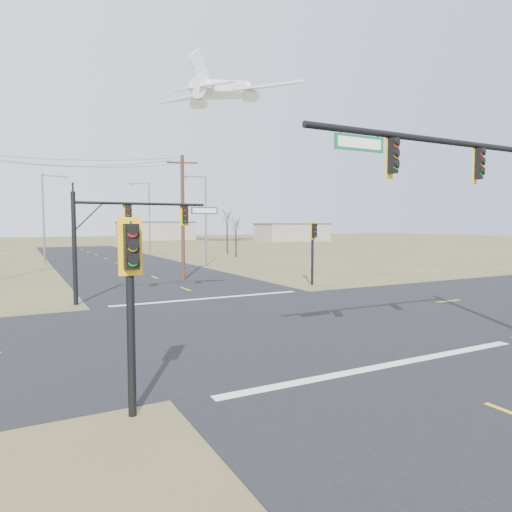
{
  "coord_description": "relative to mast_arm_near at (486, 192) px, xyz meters",
  "views": [
    {
      "loc": [
        -10.4,
        -18.22,
        4.56
      ],
      "look_at": [
        -0.25,
        1.0,
        3.03
      ],
      "focal_mm": 32.0,
      "sensor_mm": 36.0,
      "label": 1
    }
  ],
  "objects": [
    {
      "name": "pedestal_signal_ne",
      "position": [
        4.88,
        17.46,
        -2.26
      ],
      "size": [
        0.64,
        0.56,
        4.78
      ],
      "rotation": [
        0.0,
        0.0,
        0.25
      ],
      "color": "black",
      "rests_on": "ground"
    },
    {
      "name": "mast_arm_far",
      "position": [
        -8.65,
        16.79,
        -1.07
      ],
      "size": [
        8.83,
        0.47,
        6.37
      ],
      "rotation": [
        0.0,
        0.0,
        -0.13
      ],
      "color": "black",
      "rests_on": "ground"
    },
    {
      "name": "mast_arm_near",
      "position": [
        0.0,
        0.0,
        0.0
      ],
      "size": [
        11.39,
        0.6,
        7.86
      ],
      "rotation": [
        0.0,
        0.0,
        0.43
      ],
      "color": "black",
      "rests_on": "ground"
    },
    {
      "name": "warehouse_right",
      "position": [
        50.67,
        92.71,
        -3.44
      ],
      "size": [
        18.0,
        10.0,
        4.5
      ],
      "primitive_type": "cube",
      "color": "gray",
      "rests_on": "ground"
    },
    {
      "name": "jet_airliner",
      "position": [
        23.92,
        76.78,
        26.28
      ],
      "size": [
        32.7,
        32.32,
        15.28
      ],
      "rotation": [
        0.0,
        -0.25,
        0.62
      ],
      "color": "white"
    },
    {
      "name": "warehouse_mid",
      "position": [
        20.67,
        117.71,
        -3.19
      ],
      "size": [
        20.0,
        12.0,
        5.0
      ],
      "primitive_type": "cube",
      "color": "gray",
      "rests_on": "ground"
    },
    {
      "name": "bare_tree_c",
      "position": [
        12.06,
        46.13,
        -1.1
      ],
      "size": [
        2.96,
        2.96,
        5.86
      ],
      "rotation": [
        0.0,
        0.0,
        0.22
      ],
      "color": "black",
      "rests_on": "ground"
    },
    {
      "name": "utility_pole_near",
      "position": [
        -2.73,
        24.88,
        -0.48
      ],
      "size": [
        2.4,
        0.77,
        10.07
      ],
      "rotation": [
        0.0,
        0.0,
        -0.27
      ],
      "color": "#492D1F",
      "rests_on": "ground"
    },
    {
      "name": "bare_tree_d",
      "position": [
        13.96,
        53.29,
        0.08
      ],
      "size": [
        3.14,
        3.14,
        7.17
      ],
      "rotation": [
        0.0,
        0.0,
        0.17
      ],
      "color": "black",
      "rests_on": "ground"
    },
    {
      "name": "road_ew",
      "position": [
        -4.33,
        7.71,
        -5.68
      ],
      "size": [
        160.0,
        14.0,
        0.02
      ],
      "primitive_type": "cube",
      "color": "black",
      "rests_on": "ground"
    },
    {
      "name": "streetlight_c",
      "position": [
        -11.66,
        46.09,
        0.03
      ],
      "size": [
        2.83,
        0.29,
        10.19
      ],
      "rotation": [
        0.0,
        0.0,
        -0.07
      ],
      "color": "slate",
      "rests_on": "ground"
    },
    {
      "name": "stop_bar_far",
      "position": [
        -4.33,
        15.21,
        -5.66
      ],
      "size": [
        12.0,
        0.4,
        0.01
      ],
      "primitive_type": "cube",
      "color": "silver",
      "rests_on": "road_ns"
    },
    {
      "name": "road_ns",
      "position": [
        -4.33,
        7.71,
        -5.68
      ],
      "size": [
        14.0,
        160.0,
        0.02
      ],
      "primitive_type": "cube",
      "color": "black",
      "rests_on": "ground"
    },
    {
      "name": "pedestal_signal_sw",
      "position": [
        -12.4,
        0.08,
        -2.28
      ],
      "size": [
        0.56,
        0.5,
        4.74
      ],
      "rotation": [
        0.0,
        0.0,
        0.01
      ],
      "color": "black",
      "rests_on": "ground"
    },
    {
      "name": "stop_bar_near",
      "position": [
        -4.33,
        0.21,
        -5.66
      ],
      "size": [
        12.0,
        0.4,
        0.01
      ],
      "primitive_type": "cube",
      "color": "silver",
      "rests_on": "road_ns"
    },
    {
      "name": "streetlight_b",
      "position": [
        2.56,
        56.31,
        0.27
      ],
      "size": [
        2.95,
        0.3,
        10.62
      ],
      "rotation": [
        0.0,
        0.0,
        0.06
      ],
      "color": "slate",
      "rests_on": "ground"
    },
    {
      "name": "ground",
      "position": [
        -4.33,
        7.71,
        -5.69
      ],
      "size": [
        320.0,
        320.0,
        0.0
      ],
      "primitive_type": "plane",
      "color": "olive",
      "rests_on": "ground"
    },
    {
      "name": "streetlight_a",
      "position": [
        3.46,
        36.06,
        -0.17
      ],
      "size": [
        2.74,
        0.28,
        9.83
      ],
      "rotation": [
        0.0,
        0.0,
        0.07
      ],
      "color": "slate",
      "rests_on": "ground"
    }
  ]
}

